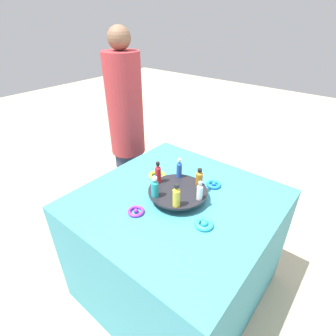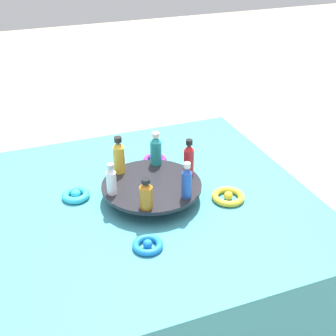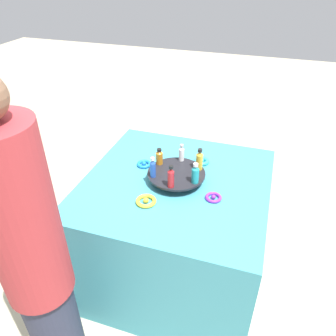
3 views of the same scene
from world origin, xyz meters
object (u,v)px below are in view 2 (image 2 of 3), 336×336
at_px(bottle_blue, 187,182).
at_px(display_stand, 152,188).
at_px(ribbon_bow_blue, 148,245).
at_px(bottle_amber, 146,195).
at_px(ribbon_bow_purple, 155,159).
at_px(bottle_clear, 111,180).
at_px(bottle_red, 189,159).
at_px(bottle_teal, 156,150).
at_px(bottle_gold, 119,156).
at_px(ribbon_bow_gold, 228,197).
at_px(ribbon_bow_teal, 76,195).

bearing_deg(bottle_blue, display_stand, 124.04).
xyz_separation_m(bottle_blue, ribbon_bow_blue, (-0.17, -0.12, -0.11)).
relative_size(display_stand, bottle_amber, 3.29).
height_order(bottle_blue, ribbon_bow_blue, bottle_blue).
relative_size(bottle_blue, ribbon_bow_purple, 1.36).
bearing_deg(bottle_blue, bottle_clear, 154.04).
distance_m(bottle_amber, ribbon_bow_purple, 0.41).
xyz_separation_m(bottle_clear, ribbon_bow_purple, (0.23, 0.25, -0.10)).
bearing_deg(ribbon_bow_blue, bottle_red, 46.74).
distance_m(display_stand, bottle_clear, 0.15).
height_order(bottle_teal, bottle_gold, bottle_gold).
relative_size(display_stand, ribbon_bow_gold, 3.01).
bearing_deg(ribbon_bow_purple, bottle_red, -79.90).
distance_m(bottle_red, bottle_gold, 0.24).
height_order(bottle_gold, ribbon_bow_purple, bottle_gold).
bearing_deg(display_stand, ribbon_bow_purple, 67.99).
bearing_deg(bottle_clear, bottle_blue, -25.96).
relative_size(ribbon_bow_teal, ribbon_bow_gold, 0.85).
bearing_deg(bottle_gold, ribbon_bow_blue, -93.15).
bearing_deg(display_stand, bottle_red, 4.04).
bearing_deg(ribbon_bow_teal, ribbon_bow_gold, -22.01).
bearing_deg(ribbon_bow_purple, bottle_teal, -107.49).
relative_size(bottle_blue, bottle_teal, 1.01).
relative_size(display_stand, ribbon_bow_blue, 3.71).
relative_size(bottle_red, ribbon_bow_purple, 1.48).
xyz_separation_m(bottle_red, ribbon_bow_gold, (0.10, -0.11, -0.11)).
height_order(display_stand, ribbon_bow_gold, display_stand).
xyz_separation_m(ribbon_bow_teal, ribbon_bow_blue, (0.14, -0.33, -0.00)).
distance_m(bottle_blue, ribbon_bow_blue, 0.24).
xyz_separation_m(display_stand, bottle_teal, (0.06, 0.12, 0.07)).
relative_size(bottle_blue, bottle_red, 0.92).
distance_m(bottle_red, ribbon_bow_purple, 0.26).
bearing_deg(bottle_red, ribbon_bow_gold, -46.31).
xyz_separation_m(bottle_gold, ribbon_bow_purple, (0.17, 0.12, -0.11)).
relative_size(display_stand, ribbon_bow_purple, 3.68).
relative_size(bottle_blue, bottle_clear, 1.15).
bearing_deg(bottle_red, bottle_amber, -145.96).
distance_m(bottle_clear, ribbon_bow_teal, 0.18).
distance_m(bottle_blue, bottle_gold, 0.27).
bearing_deg(bottle_clear, ribbon_bow_gold, -13.00).
xyz_separation_m(display_stand, bottle_gold, (-0.08, 0.11, 0.08)).
bearing_deg(bottle_gold, ribbon_bow_purple, 35.70).
bearing_deg(ribbon_bow_teal, bottle_gold, 6.20).
bearing_deg(ribbon_bow_blue, bottle_amber, 72.51).
height_order(ribbon_bow_blue, ribbon_bow_purple, ribbon_bow_blue).
relative_size(bottle_amber, ribbon_bow_purple, 1.12).
bearing_deg(ribbon_bow_gold, bottle_clear, 167.00).
height_order(ribbon_bow_blue, ribbon_bow_gold, ribbon_bow_gold).
height_order(bottle_amber, bottle_gold, bottle_gold).
bearing_deg(bottle_clear, bottle_amber, -55.96).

